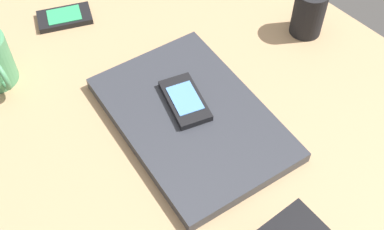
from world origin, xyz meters
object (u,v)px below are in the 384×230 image
at_px(laptop_closed, 192,118).
at_px(cell_phone_on_laptop, 185,100).
at_px(cell_phone_on_desk, 65,17).
at_px(pen_cup, 309,13).

distance_m(laptop_closed, cell_phone_on_laptop, 0.03).
bearing_deg(laptop_closed, cell_phone_on_laptop, 172.44).
height_order(laptop_closed, cell_phone_on_desk, laptop_closed).
bearing_deg(cell_phone_on_desk, pen_cup, 45.83).
xyz_separation_m(cell_phone_on_laptop, pen_cup, (-0.00, 0.31, 0.02)).
height_order(cell_phone_on_laptop, pen_cup, pen_cup).
relative_size(laptop_closed, cell_phone_on_laptop, 2.83).
distance_m(cell_phone_on_laptop, pen_cup, 0.31).
distance_m(laptop_closed, cell_phone_on_desk, 0.37).
relative_size(laptop_closed, cell_phone_on_desk, 2.78).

